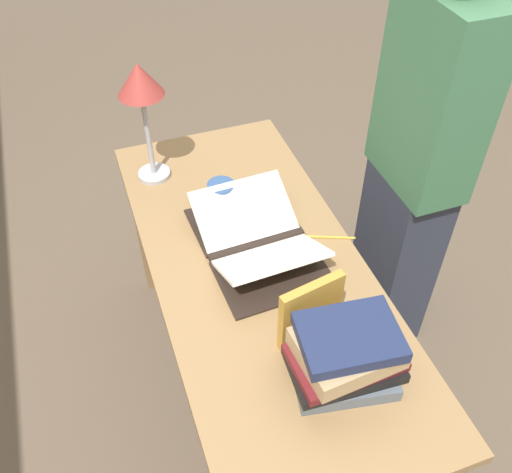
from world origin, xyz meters
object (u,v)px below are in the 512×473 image
(book_stack_tall, at_px, (346,356))
(person_reader, at_px, (415,169))
(reading_lamp, at_px, (141,90))
(open_book, at_px, (257,240))
(pencil, at_px, (329,237))
(book_standing_upright, at_px, (310,311))
(coffee_mug, at_px, (222,196))

(book_stack_tall, xyz_separation_m, person_reader, (0.60, -0.56, -0.01))
(reading_lamp, bearing_deg, person_reader, -114.04)
(book_stack_tall, bearing_deg, open_book, 5.59)
(pencil, height_order, person_reader, person_reader)
(pencil, distance_m, person_reader, 0.40)
(reading_lamp, bearing_deg, open_book, -153.79)
(book_standing_upright, bearing_deg, open_book, -7.46)
(reading_lamp, xyz_separation_m, person_reader, (-0.37, -0.84, -0.26))
(reading_lamp, distance_m, pencil, 0.76)
(pencil, bearing_deg, person_reader, -70.89)
(open_book, relative_size, coffee_mug, 4.10)
(book_stack_tall, height_order, reading_lamp, reading_lamp)
(book_standing_upright, bearing_deg, person_reader, -62.74)
(book_stack_tall, relative_size, person_reader, 0.17)
(pencil, bearing_deg, book_stack_tall, 158.87)
(reading_lamp, xyz_separation_m, pencil, (-0.50, -0.46, -0.34))
(book_stack_tall, height_order, person_reader, person_reader)
(reading_lamp, height_order, coffee_mug, reading_lamp)
(reading_lamp, relative_size, coffee_mug, 3.53)
(open_book, distance_m, pencil, 0.24)
(open_book, bearing_deg, person_reader, -84.25)
(book_standing_upright, distance_m, pencil, 0.40)
(open_book, height_order, coffee_mug, open_book)
(book_standing_upright, relative_size, reading_lamp, 0.48)
(reading_lamp, bearing_deg, coffee_mug, -144.04)
(book_standing_upright, relative_size, pencil, 1.34)
(pencil, bearing_deg, coffee_mug, 47.89)
(book_standing_upright, bearing_deg, coffee_mug, -3.92)
(reading_lamp, distance_m, coffee_mug, 0.43)
(open_book, xyz_separation_m, pencil, (-0.04, -0.23, -0.03))
(book_stack_tall, height_order, book_standing_upright, book_standing_upright)
(book_stack_tall, bearing_deg, book_standing_upright, 11.89)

